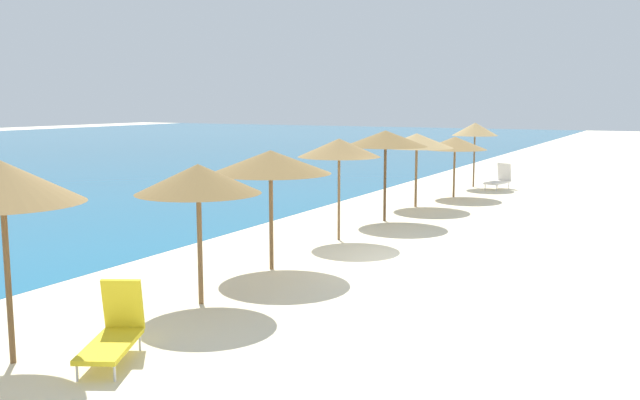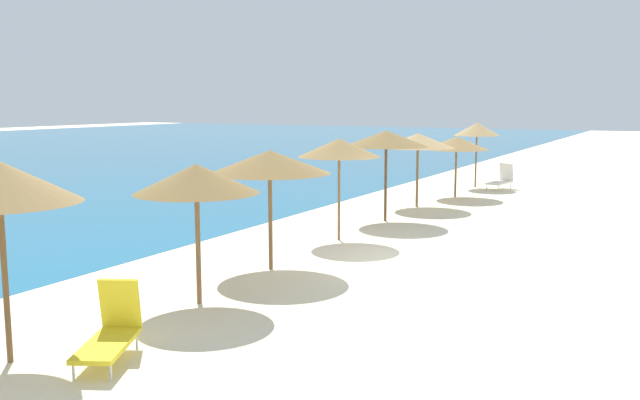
% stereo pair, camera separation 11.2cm
% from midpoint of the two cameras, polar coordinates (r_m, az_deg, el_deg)
% --- Properties ---
extents(ground_plane, '(160.00, 160.00, 0.00)m').
position_cam_midpoint_polar(ground_plane, '(16.50, 6.91, -5.03)').
color(ground_plane, beige).
extents(beach_umbrella_3, '(2.30, 2.30, 2.61)m').
position_cam_midpoint_polar(beach_umbrella_3, '(12.79, -9.89, 1.71)').
color(beach_umbrella_3, brown).
rests_on(beach_umbrella_3, ground_plane).
extents(beach_umbrella_4, '(2.69, 2.69, 2.67)m').
position_cam_midpoint_polar(beach_umbrella_4, '(15.29, -3.94, 3.13)').
color(beach_umbrella_4, brown).
rests_on(beach_umbrella_4, ground_plane).
extents(beach_umbrella_5, '(2.23, 2.23, 2.76)m').
position_cam_midpoint_polar(beach_umbrella_5, '(18.54, 1.76, 4.30)').
color(beach_umbrella_5, brown).
rests_on(beach_umbrella_5, ground_plane).
extents(beach_umbrella_6, '(2.62, 2.62, 2.84)m').
position_cam_midpoint_polar(beach_umbrella_6, '(21.63, 5.62, 5.04)').
color(beach_umbrella_6, brown).
rests_on(beach_umbrella_6, ground_plane).
extents(beach_umbrella_7, '(2.58, 2.58, 2.62)m').
position_cam_midpoint_polar(beach_umbrella_7, '(24.76, 8.19, 4.85)').
color(beach_umbrella_7, brown).
rests_on(beach_umbrella_7, ground_plane).
extents(beach_umbrella_8, '(2.48, 2.48, 2.37)m').
position_cam_midpoint_polar(beach_umbrella_8, '(27.56, 11.28, 4.60)').
color(beach_umbrella_8, brown).
rests_on(beach_umbrella_8, ground_plane).
extents(beach_umbrella_9, '(1.98, 1.98, 2.82)m').
position_cam_midpoint_polar(beach_umbrella_9, '(31.01, 12.89, 5.69)').
color(beach_umbrella_9, brown).
rests_on(beach_umbrella_9, ground_plane).
extents(lounge_chair_0, '(1.57, 1.18, 1.10)m').
position_cam_midpoint_polar(lounge_chair_0, '(10.70, -16.51, -10.31)').
color(lounge_chair_0, yellow).
rests_on(lounge_chair_0, ground_plane).
extents(lounge_chair_1, '(1.55, 0.90, 1.10)m').
position_cam_midpoint_polar(lounge_chair_1, '(30.68, 14.80, 1.66)').
color(lounge_chair_1, white).
rests_on(lounge_chair_1, ground_plane).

